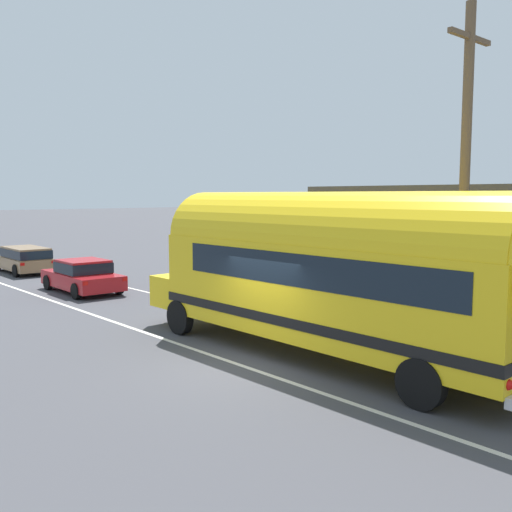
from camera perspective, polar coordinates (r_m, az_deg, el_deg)
ground_plane at (r=13.86m, az=-1.25°, el=-10.89°), size 300.00×300.00×0.00m
lane_markings at (r=24.72m, az=-16.45°, el=-3.58°), size 3.88×80.00×0.01m
utility_pole at (r=14.67m, az=20.00°, el=7.19°), size 1.80×0.24×8.50m
painted_bus at (r=13.80m, az=8.17°, el=-1.24°), size 2.66×12.51×4.12m
car_lead at (r=25.00m, az=-16.82°, el=-1.80°), size 2.09×4.39×1.37m
car_second at (r=32.11m, az=-22.01°, el=-0.18°), size 1.95×4.43×1.37m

